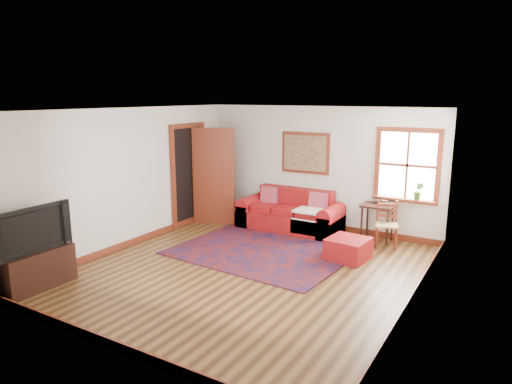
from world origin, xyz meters
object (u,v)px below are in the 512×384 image
Objects in this scene: red_leather_sofa at (291,216)px; side_table at (378,211)px; red_ottoman at (348,249)px; ladder_back_chair at (387,223)px; media_cabinet at (36,269)px.

side_table is at bearing 4.89° from red_leather_sofa.
red_ottoman is 1.09m from ladder_back_chair.
red_ottoman is 0.90× the size of side_table.
ladder_back_chair is (0.37, 0.99, 0.27)m from red_ottoman.
red_leather_sofa is 1.77m from side_table.
media_cabinet is at bearing -129.83° from red_ottoman.
red_leather_sofa is at bearing 151.77° from red_ottoman.
ladder_back_chair is at bearing -2.76° from red_leather_sofa.
side_table is 0.37m from ladder_back_chair.
red_leather_sofa is 4.84m from media_cabinet.
ladder_back_chair is (0.24, -0.24, -0.13)m from side_table.
red_leather_sofa is 1.99m from ladder_back_chair.
media_cabinet is at bearing -131.04° from ladder_back_chair.
ladder_back_chair reaches higher than red_leather_sofa.
ladder_back_chair is at bearing 75.41° from red_ottoman.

